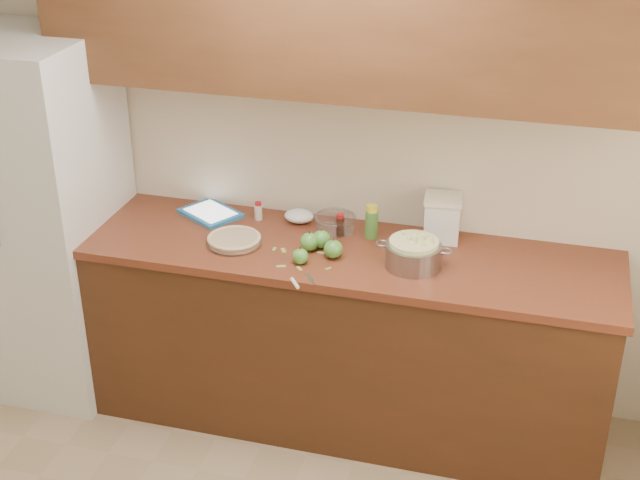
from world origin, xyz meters
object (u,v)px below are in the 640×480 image
(pie, at_px, (234,240))
(colander, at_px, (413,254))
(flour_canister, at_px, (442,217))
(tablet, at_px, (211,213))

(pie, height_order, colander, colander)
(pie, distance_m, flour_canister, 0.96)
(colander, distance_m, flour_canister, 0.31)
(pie, xyz_separation_m, tablet, (-0.22, 0.26, -0.01))
(colander, xyz_separation_m, flour_canister, (0.08, 0.30, 0.05))
(flour_canister, bearing_deg, tablet, -177.62)
(colander, relative_size, flour_canister, 1.60)
(colander, relative_size, tablet, 0.97)
(colander, bearing_deg, pie, -179.09)
(colander, height_order, flour_canister, flour_canister)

